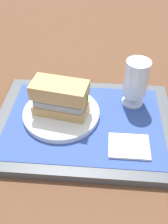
% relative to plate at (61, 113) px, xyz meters
% --- Properties ---
extents(ground_plane, '(3.00, 3.00, 0.00)m').
position_rel_plate_xyz_m(ground_plane, '(0.06, -0.01, -0.03)').
color(ground_plane, brown).
extents(tray, '(0.44, 0.32, 0.02)m').
position_rel_plate_xyz_m(tray, '(0.06, -0.01, -0.02)').
color(tray, '#4C5156').
rests_on(tray, ground_plane).
extents(placemat, '(0.38, 0.27, 0.00)m').
position_rel_plate_xyz_m(placemat, '(0.06, -0.01, -0.01)').
color(placemat, '#2D4793').
rests_on(placemat, tray).
extents(plate, '(0.19, 0.19, 0.01)m').
position_rel_plate_xyz_m(plate, '(0.00, 0.00, 0.00)').
color(plate, white).
rests_on(plate, placemat).
extents(sandwich, '(0.14, 0.08, 0.08)m').
position_rel_plate_xyz_m(sandwich, '(0.00, -0.00, 0.05)').
color(sandwich, tan).
rests_on(sandwich, plate).
extents(beer_glass, '(0.06, 0.06, 0.12)m').
position_rel_plate_xyz_m(beer_glass, '(0.18, 0.06, 0.06)').
color(beer_glass, silver).
rests_on(beer_glass, placemat).
extents(napkin_folded, '(0.09, 0.07, 0.01)m').
position_rel_plate_xyz_m(napkin_folded, '(0.16, -0.09, -0.00)').
color(napkin_folded, white).
rests_on(napkin_folded, placemat).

